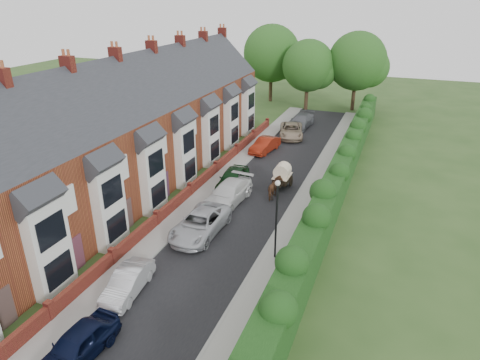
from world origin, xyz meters
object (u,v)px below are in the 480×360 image
Objects in this scene: car_beige at (291,131)px; car_grey at (301,121)px; car_navy at (77,346)px; car_white at (228,193)px; horse_cart at (282,174)px; car_silver_a at (128,282)px; horse at (275,189)px; car_silver_b at (200,224)px; lamppost at (277,210)px; car_red at (265,145)px; car_green at (233,178)px.

car_grey is at bearing 73.01° from car_beige.
car_beige reaches higher than car_navy.
car_white is 5.12m from horse_cart.
car_grey reaches higher than car_beige.
car_grey is (0.15, 4.03, 0.03)m from car_beige.
horse reaches higher than car_silver_a.
car_silver_b is 7.62m from horse.
horse_cart reaches higher than car_white.
car_white is (-5.48, 5.96, -2.51)m from lamppost.
car_silver_a is 1.36× the size of horse_cart.
car_beige is 2.78× the size of horse.
lamppost is 1.19× the size of car_red.
car_red is (-0.18, 9.15, -0.08)m from car_green.
lamppost is 8.70m from horse.
horse is (3.05, 6.98, 0.04)m from car_silver_b.
horse_cart is (-2.41, 10.05, -2.08)m from lamppost.
car_red is 0.81× the size of car_grey.
car_beige is 15.66m from horse.
lamppost is 0.97× the size of car_grey.
horse_cart is at bearing -77.16° from car_grey.
car_navy is 37.93m from car_grey.
horse reaches higher than car_red.
car_grey is 1.80× the size of horse_cart.
car_silver_b reaches higher than car_beige.
lamppost is 10.94m from car_green.
car_white is 3.67m from horse.
car_green reaches higher than car_white.
lamppost is 10.54m from horse_cart.
car_white is at bearing -78.17° from car_green.
car_white reaches higher than car_beige.
car_navy is 0.99× the size of car_red.
car_navy is at bearing -92.43° from car_green.
car_red is at bearing 117.21° from horse_cart.
car_white reaches higher than car_grey.
car_silver_b is at bearing 75.73° from car_silver_a.
car_beige is (0.32, 17.44, -0.05)m from car_white.
car_red is at bearing -117.41° from car_beige.
car_white is at bearing -86.90° from car_grey.
car_white is (0.92, 11.83, 0.13)m from car_silver_a.
car_navy is at bearing -89.29° from car_silver_a.
car_green is (-6.22, 8.65, -2.50)m from lamppost.
car_silver_a is at bearing -80.21° from car_red.
car_silver_a is 0.75× the size of car_beige.
car_silver_b is at bearing 92.23° from car_navy.
car_navy is 28.30m from car_red.
car_white is 1.17× the size of car_green.
car_silver_b is at bearing 169.62° from lamppost.
car_red is at bearing -71.05° from horse.
car_silver_a is 6.93m from car_silver_b.
car_grey is 2.78× the size of horse.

